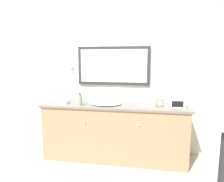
{
  "coord_description": "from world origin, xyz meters",
  "views": [
    {
      "loc": [
        0.47,
        -2.6,
        1.51
      ],
      "look_at": [
        -0.04,
        0.31,
        1.05
      ],
      "focal_mm": 32.0,
      "sensor_mm": 36.0,
      "label": 1
    }
  ],
  "objects": [
    {
      "name": "sink_basin",
      "position": [
        -0.13,
        0.29,
        0.87
      ],
      "size": [
        0.46,
        0.43,
        0.17
      ],
      "color": "white",
      "rests_on": "vanity_counter"
    },
    {
      "name": "hand_towel_far_corner",
      "position": [
        -0.78,
        0.24,
        0.87
      ],
      "size": [
        0.14,
        0.14,
        0.05
      ],
      "color": "silver",
      "rests_on": "vanity_counter"
    },
    {
      "name": "wall_back",
      "position": [
        -0.0,
        0.64,
        1.28
      ],
      "size": [
        8.0,
        0.18,
        2.55
      ],
      "color": "silver",
      "rests_on": "ground_plane"
    },
    {
      "name": "hand_towel_near_sink",
      "position": [
        0.59,
        0.46,
        0.87
      ],
      "size": [
        0.17,
        0.13,
        0.03
      ],
      "color": "#B7A899",
      "rests_on": "vanity_counter"
    },
    {
      "name": "picture_frame",
      "position": [
        0.66,
        0.26,
        0.9
      ],
      "size": [
        0.1,
        0.01,
        0.1
      ],
      "color": "brown",
      "rests_on": "vanity_counter"
    },
    {
      "name": "vanity_counter",
      "position": [
        0.0,
        0.31,
        0.43
      ],
      "size": [
        2.18,
        0.6,
        0.85
      ],
      "color": "#937556",
      "rests_on": "ground_plane"
    },
    {
      "name": "appliance_box",
      "position": [
        0.89,
        0.24,
        0.91
      ],
      "size": [
        0.22,
        0.12,
        0.13
      ],
      "color": "white",
      "rests_on": "vanity_counter"
    },
    {
      "name": "soap_bottle",
      "position": [
        -0.49,
        0.15,
        0.93
      ],
      "size": [
        0.05,
        0.06,
        0.18
      ],
      "color": "#709966",
      "rests_on": "vanity_counter"
    },
    {
      "name": "ground_plane",
      "position": [
        0.0,
        0.0,
        0.0
      ],
      "size": [
        14.0,
        14.0,
        0.0
      ],
      "primitive_type": "plane",
      "color": "#B2A893"
    },
    {
      "name": "metal_tray",
      "position": [
        0.46,
        0.25,
        0.86
      ],
      "size": [
        0.19,
        0.1,
        0.01
      ],
      "color": "silver",
      "rests_on": "vanity_counter"
    }
  ]
}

